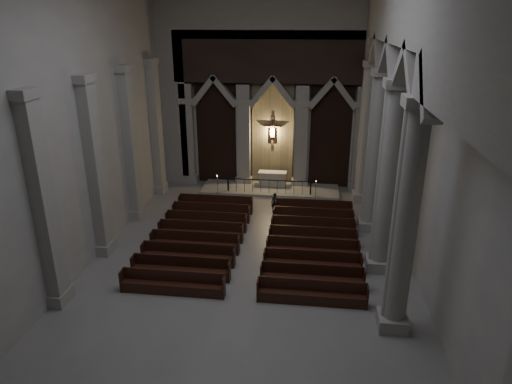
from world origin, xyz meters
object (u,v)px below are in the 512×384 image
altar_rail (269,185)px  pews (254,243)px  candle_stand_right (315,195)px  altar (272,179)px  candle_stand_left (218,191)px  worshipper (275,203)px

altar_rail → pews: 7.03m
candle_stand_right → altar_rail: bearing=167.4°
altar → altar_rail: 1.34m
candle_stand_left → worshipper: (3.63, -2.00, 0.20)m
pews → altar: bearing=89.4°
altar → worshipper: size_ratio=1.57×
altar_rail → worshipper: bearing=-77.6°
altar → candle_stand_right: 3.37m
pews → candle_stand_right: bearing=66.2°
candle_stand_right → worshipper: (-2.24, -2.01, 0.22)m
altar → pews: altar is taller
worshipper → candle_stand_left: bearing=158.3°
candle_stand_left → worshipper: size_ratio=1.19×
altar → candle_stand_right: candle_stand_right is taller
candle_stand_right → worshipper: 3.02m
pews → candle_stand_left: bearing=115.6°
candle_stand_right → pews: bearing=-113.8°
altar_rail → candle_stand_left: 3.13m
altar_rail → pews: (-0.00, -7.02, -0.37)m
altar_rail → candle_stand_right: bearing=-12.6°
altar_rail → candle_stand_right: 2.90m
worshipper → candle_stand_right: bearing=49.1°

